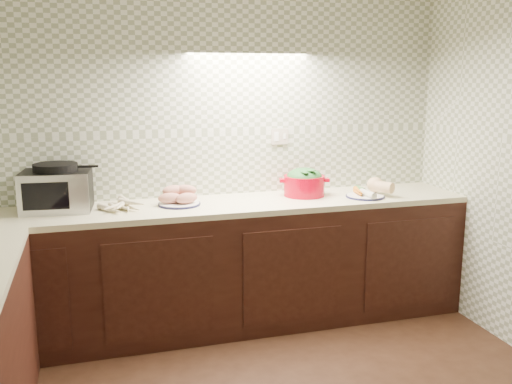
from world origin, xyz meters
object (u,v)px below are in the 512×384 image
object	(u,v)px
toaster_oven	(57,189)
sweet_potato_plate	(179,197)
veg_plate	(370,189)
onion_bowl	(178,196)
parsnip_pile	(130,205)
dutch_oven	(304,182)

from	to	relation	value
toaster_oven	sweet_potato_plate	distance (m)	0.80
veg_plate	onion_bowl	bearing A→B (deg)	171.29
parsnip_pile	dutch_oven	size ratio (longest dim) A/B	0.99
sweet_potato_plate	onion_bowl	size ratio (longest dim) A/B	2.21
toaster_oven	veg_plate	world-z (taller)	toaster_oven
sweet_potato_plate	parsnip_pile	bearing A→B (deg)	-175.91
toaster_oven	parsnip_pile	size ratio (longest dim) A/B	1.27
dutch_oven	sweet_potato_plate	bearing A→B (deg)	-164.99
sweet_potato_plate	dutch_oven	size ratio (longest dim) A/B	0.80
toaster_oven	veg_plate	bearing A→B (deg)	1.31
parsnip_pile	sweet_potato_plate	distance (m)	0.34
onion_bowl	veg_plate	size ratio (longest dim) A/B	0.37
onion_bowl	dutch_oven	size ratio (longest dim) A/B	0.36
onion_bowl	dutch_oven	bearing A→B (deg)	-4.75
toaster_oven	dutch_oven	bearing A→B (deg)	4.62
toaster_oven	dutch_oven	distance (m)	1.72
sweet_potato_plate	onion_bowl	world-z (taller)	sweet_potato_plate
parsnip_pile	sweet_potato_plate	xyz separation A→B (m)	(0.33, 0.02, 0.02)
parsnip_pile	veg_plate	size ratio (longest dim) A/B	1.02
veg_plate	toaster_oven	bearing A→B (deg)	175.60
onion_bowl	dutch_oven	distance (m)	0.93
veg_plate	dutch_oven	bearing A→B (deg)	163.72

